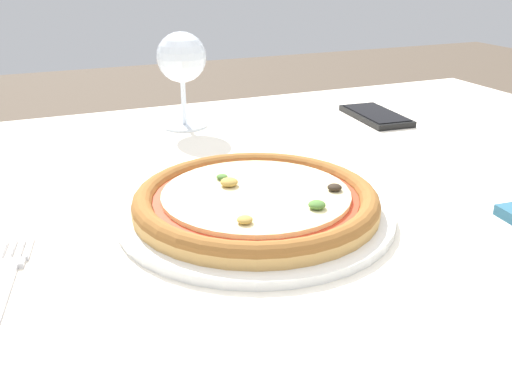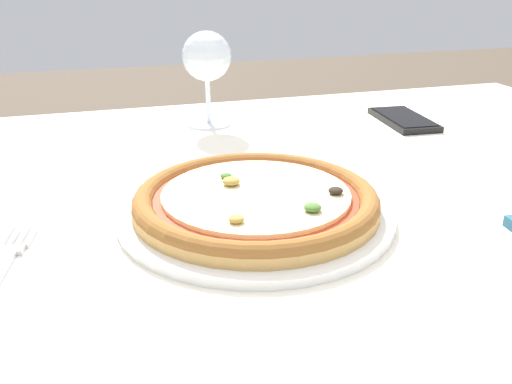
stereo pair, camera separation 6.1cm
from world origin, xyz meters
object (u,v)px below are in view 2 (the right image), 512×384
at_px(dining_table, 285,264).
at_px(fork, 2,265).
at_px(wine_glass_far_left, 207,59).
at_px(cell_phone, 403,119).
at_px(pizza_plate, 256,203).

relative_size(dining_table, fork, 7.84).
bearing_deg(fork, dining_table, 13.19).
xyz_separation_m(dining_table, wine_glass_far_left, (-0.02, 0.34, 0.19)).
relative_size(wine_glass_far_left, cell_phone, 1.03).
distance_m(dining_table, cell_phone, 0.41).
height_order(wine_glass_far_left, cell_phone, wine_glass_far_left).
xyz_separation_m(pizza_plate, fork, (-0.25, -0.04, -0.01)).
distance_m(dining_table, fork, 0.32).
bearing_deg(pizza_plate, fork, -171.81).
distance_m(dining_table, pizza_plate, 0.12).
bearing_deg(cell_phone, wine_glass_far_left, 165.59).
relative_size(pizza_plate, wine_glass_far_left, 1.94).
height_order(dining_table, wine_glass_far_left, wine_glass_far_left).
bearing_deg(dining_table, cell_phone, 40.62).
bearing_deg(pizza_plate, wine_glass_far_left, 85.68).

